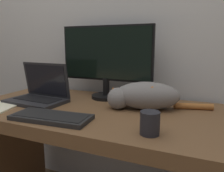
% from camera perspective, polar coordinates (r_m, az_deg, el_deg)
% --- Properties ---
extents(wall_back, '(6.40, 0.06, 2.60)m').
position_cam_1_polar(wall_back, '(1.52, 1.57, 19.89)').
color(wall_back, silver).
rests_on(wall_back, ground_plane).
extents(desk, '(1.33, 0.70, 0.73)m').
position_cam_1_polar(desk, '(1.23, -5.72, -12.64)').
color(desk, brown).
rests_on(desk, ground_plane).
extents(monitor, '(0.58, 0.18, 0.44)m').
position_cam_1_polar(monitor, '(1.33, -1.49, 7.07)').
color(monitor, black).
rests_on(monitor, desk).
extents(laptop, '(0.35, 0.23, 0.22)m').
position_cam_1_polar(laptop, '(1.33, -18.48, -2.02)').
color(laptop, '#232326').
rests_on(laptop, desk).
extents(external_keyboard, '(0.37, 0.17, 0.02)m').
position_cam_1_polar(external_keyboard, '(1.02, -15.58, -7.81)').
color(external_keyboard, black).
rests_on(external_keyboard, desk).
extents(cat, '(0.51, 0.24, 0.14)m').
position_cam_1_polar(cat, '(1.13, 8.35, -2.44)').
color(cat, gray).
rests_on(cat, desk).
extents(coffee_mug, '(0.07, 0.07, 0.09)m').
position_cam_1_polar(coffee_mug, '(0.83, 9.86, -9.51)').
color(coffee_mug, '#232328').
rests_on(coffee_mug, desk).
extents(small_toy, '(0.06, 0.06, 0.06)m').
position_cam_1_polar(small_toy, '(1.25, 12.83, -3.37)').
color(small_toy, '#2D6BB7').
rests_on(small_toy, desk).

